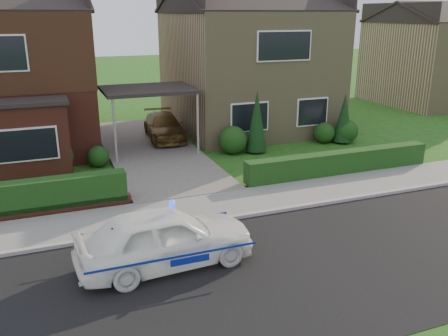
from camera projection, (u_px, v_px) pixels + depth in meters
name	position (u px, v px, depth m)	size (l,w,h in m)	color
ground	(258.00, 275.00, 10.94)	(120.00, 120.00, 0.00)	#195015
road	(258.00, 275.00, 10.94)	(60.00, 6.00, 0.02)	black
kerb	(213.00, 221.00, 13.63)	(60.00, 0.16, 0.12)	#9E9993
sidewalk	(202.00, 208.00, 14.56)	(60.00, 2.00, 0.10)	slate
driveway	(151.00, 150.00, 20.67)	(3.80, 12.00, 0.12)	#666059
house_right	(247.00, 56.00, 24.19)	(7.50, 8.06, 7.25)	#9A865E
carport_link	(149.00, 91.00, 19.82)	(3.80, 3.00, 2.77)	black
hedge_right	(338.00, 175.00, 17.67)	(7.50, 0.55, 0.80)	#113713
shrub_left_mid	(55.00, 157.00, 17.61)	(1.32, 1.32, 1.32)	#113713
shrub_left_near	(98.00, 156.00, 18.50)	(0.84, 0.84, 0.84)	#113713
shrub_right_near	(233.00, 140.00, 20.18)	(1.20, 1.20, 1.20)	#113713
shrub_right_mid	(324.00, 133.00, 21.88)	(0.96, 0.96, 0.96)	#113713
shrub_right_far	(346.00, 131.00, 21.94)	(1.08, 1.08, 1.08)	#113713
conifer_a	(257.00, 123.00, 20.13)	(0.90, 0.90, 2.60)	black
conifer_b	(344.00, 120.00, 21.70)	(0.90, 0.90, 2.20)	black
neighbour_right	(432.00, 63.00, 31.16)	(6.50, 7.00, 5.20)	#9A865E
police_car	(165.00, 238.00, 11.15)	(3.85, 4.29, 1.59)	white
driveway_car	(164.00, 126.00, 22.20)	(1.59, 3.91, 1.14)	brown
potted_plant_b	(27.00, 170.00, 17.09)	(0.33, 0.41, 0.74)	gray
potted_plant_c	(109.00, 189.00, 15.30)	(0.39, 0.39, 0.70)	gray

